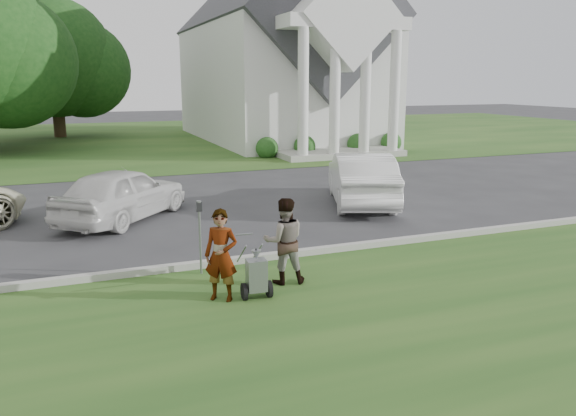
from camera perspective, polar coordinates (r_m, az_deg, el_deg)
ground at (r=11.37m, az=-2.33°, el=-6.27°), size 120.00×120.00×0.00m
grass_strip at (r=8.79m, az=4.20°, el=-12.24°), size 80.00×7.00×0.01m
church_lawn at (r=37.51m, az=-15.97°, el=6.74°), size 80.00×30.00×0.01m
curb at (r=11.84m, az=-3.21°, el=-5.10°), size 80.00×0.18×0.15m
church at (r=35.60m, az=-0.76°, el=16.50°), size 9.19×19.00×24.10m
tree_back at (r=40.16m, az=-22.69°, el=13.40°), size 9.61×7.60×8.89m
striping_cart at (r=9.80m, az=-3.23°, el=-6.92°), size 0.53×1.04×0.95m
person_left at (r=9.65m, az=-6.81°, el=-4.88°), size 0.70×0.64×1.60m
person_right at (r=10.39m, az=-0.40°, el=-3.43°), size 0.89×0.75×1.62m
parking_meter_near at (r=10.96m, az=-8.95°, el=-2.06°), size 0.11×0.10×1.48m
car_b at (r=15.75m, az=-16.51°, el=1.41°), size 4.12×4.38×1.46m
car_d at (r=17.26m, az=7.45°, el=3.00°), size 3.28×5.07×1.58m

